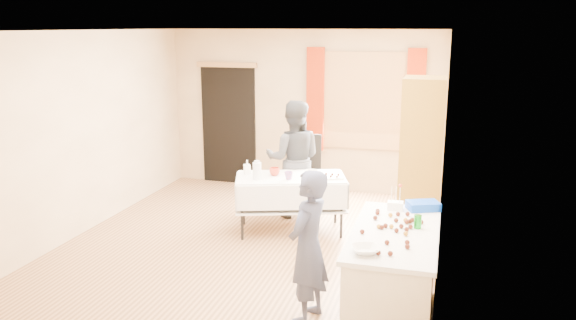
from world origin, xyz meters
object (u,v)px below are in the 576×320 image
(woman, at_px, (294,159))
(party_table, at_px, (291,199))
(cabinet, at_px, (421,161))
(chair, at_px, (305,188))
(girl, at_px, (308,247))
(counter, at_px, (393,279))

(woman, bearing_deg, party_table, 90.24)
(cabinet, relative_size, chair, 1.87)
(party_table, relative_size, girl, 1.11)
(counter, height_order, girl, girl)
(cabinet, xyz_separation_m, girl, (-0.86, -2.30, -0.31))
(chair, distance_m, girl, 3.21)
(cabinet, xyz_separation_m, party_table, (-1.63, -0.13, -0.58))
(cabinet, height_order, girl, cabinet)
(cabinet, relative_size, counter, 1.32)
(party_table, bearing_deg, counter, -72.28)
(counter, bearing_deg, woman, 121.57)
(cabinet, relative_size, girl, 1.44)
(counter, distance_m, woman, 3.20)
(counter, xyz_separation_m, party_table, (-1.53, 2.08, -0.01))
(chair, distance_m, woman, 0.58)
(cabinet, distance_m, party_table, 1.73)
(party_table, distance_m, girl, 2.32)
(chair, xyz_separation_m, girl, (0.81, -3.08, 0.38))
(cabinet, height_order, party_table, cabinet)
(party_table, xyz_separation_m, girl, (0.77, -2.17, 0.27))
(girl, bearing_deg, cabinet, 172.50)
(girl, relative_size, woman, 0.86)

